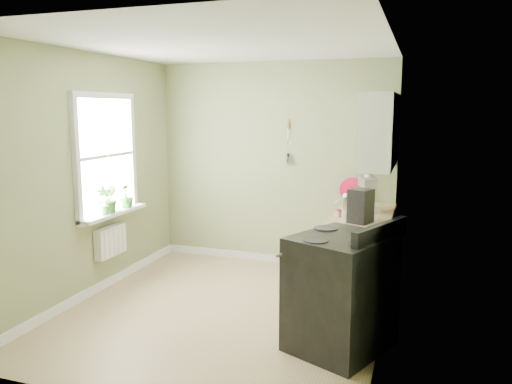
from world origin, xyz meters
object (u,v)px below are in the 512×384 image
(stove, at_px, (341,292))
(stand_mixer, at_px, (367,196))
(coffee_maker, at_px, (360,207))
(kettle, at_px, (346,201))

(stove, bearing_deg, stand_mixer, 88.96)
(coffee_maker, bearing_deg, stove, -91.44)
(kettle, distance_m, coffee_maker, 0.69)
(stand_mixer, bearing_deg, coffee_maker, -90.39)
(stove, bearing_deg, kettle, 97.63)
(coffee_maker, bearing_deg, kettle, 111.10)
(stand_mixer, height_order, coffee_maker, stand_mixer)
(kettle, height_order, coffee_maker, coffee_maker)
(stove, height_order, kettle, stove)
(stove, distance_m, kettle, 1.74)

